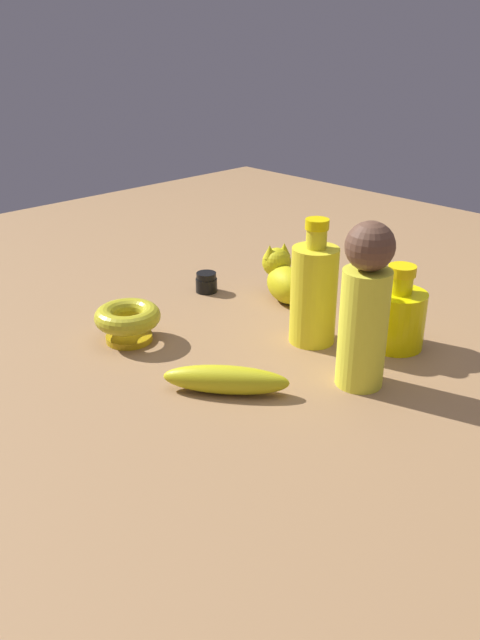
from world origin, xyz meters
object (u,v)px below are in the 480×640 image
object	(u,v)px
bowl	(128,320)
person_figure_adult	(365,307)
cat_figurine	(284,278)
banana	(226,380)
bottle_tall	(314,292)
nail_polish_jar	(206,282)
bottle_short	(397,316)

from	to	relation	value
bowl	person_figure_adult	xyz separation A→B (m)	(0.33, 0.15, 0.08)
cat_figurine	person_figure_adult	bearing A→B (deg)	-28.31
bowl	banana	world-z (taller)	bowl
bowl	person_figure_adult	world-z (taller)	person_figure_adult
bowl	bottle_tall	size ratio (longest dim) A/B	0.52
banana	bottle_tall	bearing A→B (deg)	57.35
cat_figurine	person_figure_adult	world-z (taller)	person_figure_adult
bottle_tall	nail_polish_jar	world-z (taller)	bottle_tall
cat_figurine	bottle_short	size ratio (longest dim) A/B	0.99
bowl	bottle_short	xyz separation A→B (m)	(0.30, 0.29, 0.01)
person_figure_adult	bottle_tall	xyz separation A→B (m)	(-0.13, 0.06, -0.03)
bowl	bottle_short	bearing A→B (deg)	43.47
cat_figurine	nail_polish_jar	size ratio (longest dim) A/B	3.25
banana	bottle_short	size ratio (longest dim) A/B	1.31
bottle_short	nail_polish_jar	distance (m)	0.38
bowl	nail_polish_jar	world-z (taller)	bowl
bottle_tall	bottle_short	bearing A→B (deg)	37.89
bottle_short	bottle_tall	world-z (taller)	bottle_tall
banana	bottle_short	bearing A→B (deg)	35.62
bottle_short	nail_polish_jar	size ratio (longest dim) A/B	3.27
bowl	bottle_short	distance (m)	0.41
person_figure_adult	bottle_tall	bearing A→B (deg)	157.02
bottle_short	nail_polish_jar	bearing A→B (deg)	-170.75
banana	bottle_tall	distance (m)	0.22
person_figure_adult	nail_polish_jar	world-z (taller)	person_figure_adult
person_figure_adult	nail_polish_jar	xyz separation A→B (m)	(-0.40, 0.07, -0.10)
bottle_tall	banana	bearing A→B (deg)	-83.70
person_figure_adult	nail_polish_jar	size ratio (longest dim) A/B	5.76
bowl	bottle_short	world-z (taller)	bottle_short
cat_figurine	bottle_tall	xyz separation A→B (m)	(0.14, -0.09, 0.04)
person_figure_adult	nail_polish_jar	distance (m)	0.42
bottle_short	person_figure_adult	size ratio (longest dim) A/B	0.57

